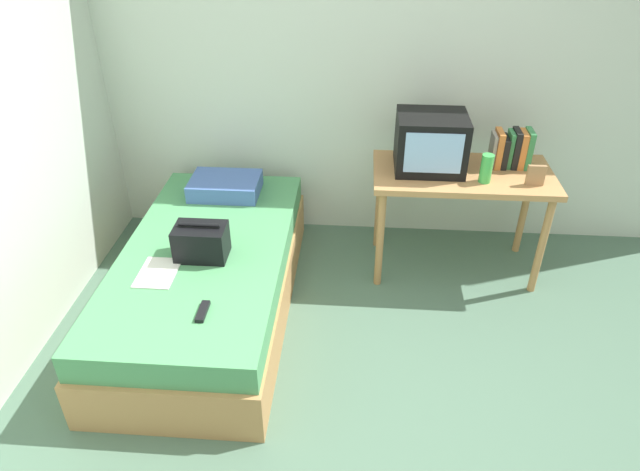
{
  "coord_description": "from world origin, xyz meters",
  "views": [
    {
      "loc": [
        -0.12,
        -1.9,
        2.39
      ],
      "look_at": [
        -0.33,
        0.91,
        0.57
      ],
      "focal_mm": 31.66,
      "sensor_mm": 36.0,
      "label": 1
    }
  ],
  "objects": [
    {
      "name": "bed",
      "position": [
        -1.02,
        0.87,
        0.24
      ],
      "size": [
        1.0,
        2.0,
        0.48
      ],
      "color": "#B27F4C",
      "rests_on": "ground"
    },
    {
      "name": "ground_plane",
      "position": [
        0.0,
        0.0,
        0.0
      ],
      "size": [
        8.0,
        8.0,
        0.0
      ],
      "primitive_type": "plane",
      "color": "#4C6B56"
    },
    {
      "name": "water_bottle",
      "position": [
        0.68,
        1.32,
        0.85
      ],
      "size": [
        0.07,
        0.07,
        0.18
      ],
      "primitive_type": "cylinder",
      "color": "green",
      "rests_on": "desk"
    },
    {
      "name": "pillow",
      "position": [
        -1.04,
        1.55,
        0.54
      ],
      "size": [
        0.48,
        0.35,
        0.12
      ],
      "primitive_type": "cube",
      "color": "#4766AD",
      "rests_on": "bed"
    },
    {
      "name": "book_row",
      "position": [
        0.87,
        1.57,
        0.87
      ],
      "size": [
        0.25,
        0.16,
        0.25
      ],
      "color": "gray",
      "rests_on": "desk"
    },
    {
      "name": "tv",
      "position": [
        0.34,
        1.5,
        0.93
      ],
      "size": [
        0.44,
        0.39,
        0.36
      ],
      "color": "black",
      "rests_on": "desk"
    },
    {
      "name": "remote_dark",
      "position": [
        -0.88,
        0.27,
        0.49
      ],
      "size": [
        0.04,
        0.16,
        0.02
      ],
      "primitive_type": "cube",
      "color": "black",
      "rests_on": "bed"
    },
    {
      "name": "picture_frame",
      "position": [
        0.98,
        1.3,
        0.82
      ],
      "size": [
        0.11,
        0.02,
        0.13
      ],
      "primitive_type": "cube",
      "color": "#9E754C",
      "rests_on": "desk"
    },
    {
      "name": "wall_back",
      "position": [
        0.0,
        2.0,
        1.3
      ],
      "size": [
        5.2,
        0.1,
        2.6
      ],
      "primitive_type": "cube",
      "color": "silver",
      "rests_on": "ground"
    },
    {
      "name": "handbag",
      "position": [
        -1.01,
        0.78,
        0.58
      ],
      "size": [
        0.3,
        0.2,
        0.22
      ],
      "color": "black",
      "rests_on": "bed"
    },
    {
      "name": "desk",
      "position": [
        0.57,
        1.46,
        0.66
      ],
      "size": [
        1.16,
        0.6,
        0.75
      ],
      "color": "#B27F4C",
      "rests_on": "ground"
    },
    {
      "name": "magazine",
      "position": [
        -1.22,
        0.59,
        0.48
      ],
      "size": [
        0.21,
        0.29,
        0.01
      ],
      "primitive_type": "cube",
      "color": "white",
      "rests_on": "bed"
    }
  ]
}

